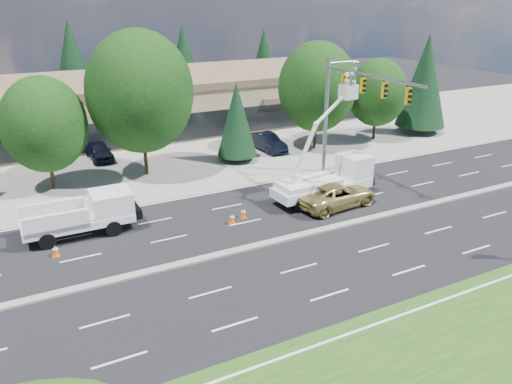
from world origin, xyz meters
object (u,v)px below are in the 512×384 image
signal_mast (344,102)px  minivan (336,195)px  utility_pickup (87,218)px  bucket_truck (330,174)px

signal_mast → minivan: signal_mast is taller
signal_mast → utility_pickup: 19.77m
bucket_truck → minivan: 1.80m
minivan → bucket_truck: bearing=-23.8°
signal_mast → bucket_truck: signal_mast is taller
utility_pickup → bucket_truck: size_ratio=0.73×
signal_mast → bucket_truck: 5.88m
bucket_truck → minivan: size_ratio=1.47×
signal_mast → bucket_truck: size_ratio=1.18×
signal_mast → minivan: bearing=-128.6°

